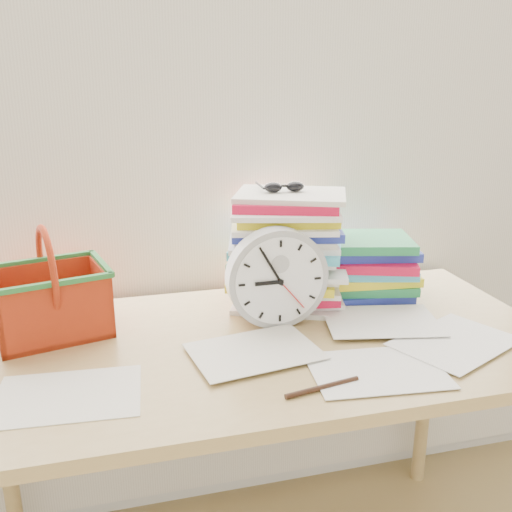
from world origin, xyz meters
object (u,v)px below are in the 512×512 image
object	(u,v)px
desk	(260,368)
book_stack	(365,267)
clock	(277,278)
paper_stack	(286,250)
basket	(49,282)

from	to	relation	value
desk	book_stack	size ratio (longest dim) A/B	5.02
clock	desk	bearing A→B (deg)	-130.61
desk	clock	bearing A→B (deg)	49.39
paper_stack	clock	bearing A→B (deg)	-116.21
paper_stack	book_stack	size ratio (longest dim) A/B	1.10
clock	book_stack	distance (m)	0.32
desk	clock	xyz separation A→B (m)	(0.06, 0.07, 0.20)
clock	basket	size ratio (longest dim) A/B	0.95
paper_stack	desk	bearing A→B (deg)	-121.79
paper_stack	basket	distance (m)	0.60
basket	paper_stack	bearing A→B (deg)	-9.53
desk	paper_stack	xyz separation A→B (m)	(0.13, 0.20, 0.23)
desk	book_stack	bearing A→B (deg)	29.16
book_stack	basket	distance (m)	0.83
clock	book_stack	bearing A→B (deg)	23.41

